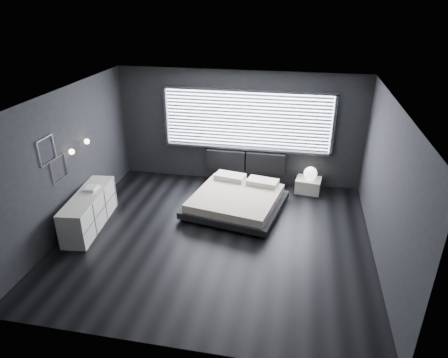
# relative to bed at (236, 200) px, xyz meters

# --- Properties ---
(room) EXTENTS (6.04, 6.00, 2.80)m
(room) POSITION_rel_bed_xyz_m (-0.21, -1.21, 1.16)
(room) COLOR black
(room) RESTS_ON ground
(window) EXTENTS (4.14, 0.09, 1.52)m
(window) POSITION_rel_bed_xyz_m (-0.01, 1.48, 1.37)
(window) COLOR white
(window) RESTS_ON ground
(headboard) EXTENTS (1.96, 0.16, 0.52)m
(headboard) POSITION_rel_bed_xyz_m (-0.01, 1.43, 0.33)
(headboard) COLOR black
(headboard) RESTS_ON ground
(sconce_near) EXTENTS (0.18, 0.11, 0.11)m
(sconce_near) POSITION_rel_bed_xyz_m (-3.09, -1.16, 1.36)
(sconce_near) COLOR silver
(sconce_near) RESTS_ON ground
(sconce_far) EXTENTS (0.18, 0.11, 0.11)m
(sconce_far) POSITION_rel_bed_xyz_m (-3.09, -0.56, 1.36)
(sconce_far) COLOR silver
(sconce_far) RESTS_ON ground
(wall_art_upper) EXTENTS (0.01, 0.48, 0.48)m
(wall_art_upper) POSITION_rel_bed_xyz_m (-3.18, -1.76, 1.61)
(wall_art_upper) COLOR #47474C
(wall_art_upper) RESTS_ON ground
(wall_art_lower) EXTENTS (0.01, 0.48, 0.48)m
(wall_art_lower) POSITION_rel_bed_xyz_m (-3.18, -1.51, 1.14)
(wall_art_lower) COLOR #47474C
(wall_art_lower) RESTS_ON ground
(bed) EXTENTS (2.28, 2.21, 0.51)m
(bed) POSITION_rel_bed_xyz_m (0.00, 0.00, 0.00)
(bed) COLOR black
(bed) RESTS_ON ground
(nightstand) EXTENTS (0.64, 0.56, 0.34)m
(nightstand) POSITION_rel_bed_xyz_m (1.57, 1.20, -0.07)
(nightstand) COLOR beige
(nightstand) RESTS_ON ground
(orb_lamp) EXTENTS (0.31, 0.31, 0.31)m
(orb_lamp) POSITION_rel_bed_xyz_m (1.60, 1.18, 0.26)
(orb_lamp) COLOR white
(orb_lamp) RESTS_ON nightstand
(dresser) EXTENTS (0.70, 1.86, 0.73)m
(dresser) POSITION_rel_bed_xyz_m (-2.86, -1.26, 0.13)
(dresser) COLOR beige
(dresser) RESTS_ON ground
(book_stack) EXTENTS (0.25, 0.33, 0.06)m
(book_stack) POSITION_rel_bed_xyz_m (-2.88, -1.03, 0.52)
(book_stack) COLOR silver
(book_stack) RESTS_ON dresser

